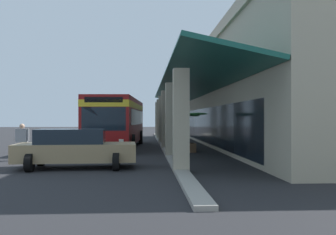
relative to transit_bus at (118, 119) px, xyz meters
The scene contains 7 objects.
ground 7.87m from the transit_bus, 112.48° to the left, with size 120.00×120.00×0.00m, color #262628.
curb_strip 3.78m from the transit_bus, 114.43° to the left, with size 37.40×0.50×0.12m, color #9E998E.
plaza_building 12.85m from the transit_bus, 96.21° to the left, with size 31.47×16.85×7.14m.
transit_bus is the anchor object (origin of this frame).
parked_sedan_tan 10.49m from the transit_bus, ahead, with size 2.59×4.49×1.47m.
pedestrian 8.50m from the transit_bus, 25.73° to the right, with size 0.49×0.66×1.64m.
potted_palm 5.73m from the transit_bus, 48.16° to the left, with size 1.81×2.00×2.30m.
Camera 1 is at (27.74, 2.77, 1.85)m, focal length 40.61 mm.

